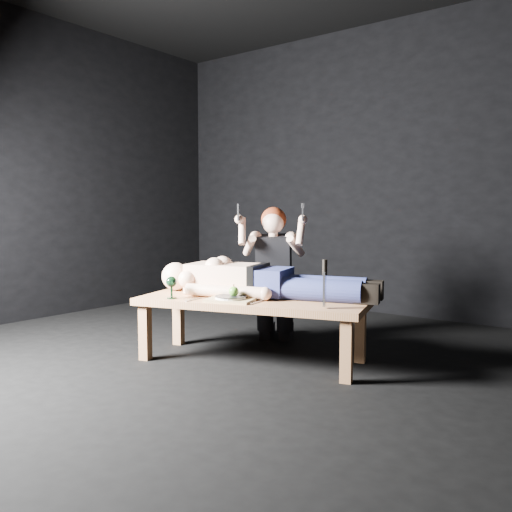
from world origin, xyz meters
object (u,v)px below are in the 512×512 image
at_px(table, 252,330).
at_px(serving_tray, 231,300).
at_px(lying_man, 266,277).
at_px(goblet, 172,288).
at_px(kneeling_woman, 275,273).
at_px(carving_knife, 325,284).

height_order(table, serving_tray, serving_tray).
xyz_separation_m(table, lying_man, (0.01, 0.16, 0.36)).
bearing_deg(goblet, table, 36.86).
relative_size(table, lying_man, 0.95).
relative_size(kneeling_woman, serving_tray, 3.57).
xyz_separation_m(lying_man, carving_knife, (0.60, -0.18, 0.02)).
relative_size(lying_man, carving_knife, 5.44).
xyz_separation_m(table, goblet, (-0.45, -0.34, 0.30)).
xyz_separation_m(table, carving_knife, (0.60, -0.02, 0.38)).
xyz_separation_m(kneeling_woman, carving_knife, (0.82, -0.62, 0.04)).
bearing_deg(goblet, carving_knife, 16.64).
distance_m(kneeling_woman, goblet, 0.96).
height_order(lying_man, carving_knife, carving_knife).
distance_m(kneeling_woman, serving_tray, 0.80).
bearing_deg(goblet, kneeling_woman, 75.66).
relative_size(lying_man, kneeling_woman, 1.50).
bearing_deg(carving_knife, table, 161.56).
bearing_deg(kneeling_woman, serving_tray, -105.14).
distance_m(table, kneeling_woman, 0.72).
relative_size(lying_man, serving_tray, 5.35).
bearing_deg(serving_tray, goblet, -158.40).
bearing_deg(table, carving_knife, -18.44).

